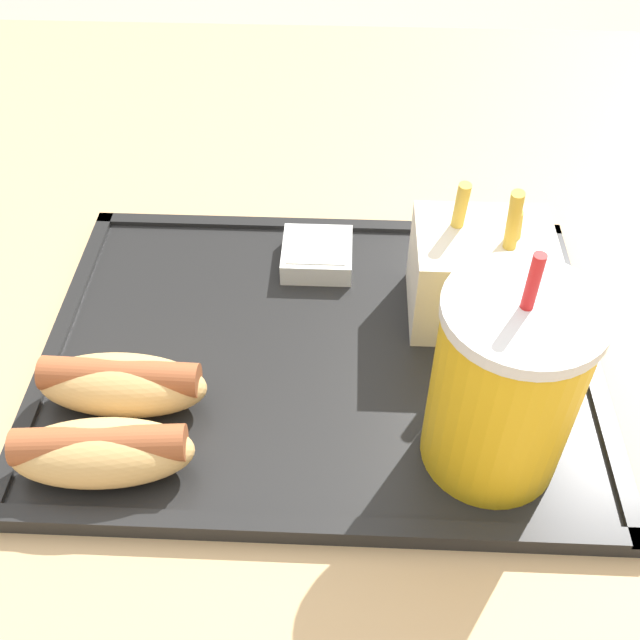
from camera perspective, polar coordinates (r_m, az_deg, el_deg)
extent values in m
cube|color=tan|center=(0.88, 1.57, -18.27)|extent=(1.43, 1.08, 0.76)
cube|color=black|center=(0.55, 0.00, -2.59)|extent=(0.40, 0.30, 0.01)
cube|color=black|center=(0.65, 0.55, 7.27)|extent=(0.40, 0.01, 0.00)
cube|color=black|center=(0.46, -0.80, -15.40)|extent=(0.40, 0.01, 0.00)
cube|color=black|center=(0.57, 19.76, -2.58)|extent=(0.01, 0.30, 0.00)
cube|color=black|center=(0.58, -19.38, -1.37)|extent=(0.01, 0.30, 0.00)
cylinder|color=gold|center=(0.45, 13.80, -5.27)|extent=(0.09, 0.09, 0.12)
cylinder|color=silver|center=(0.40, 15.35, 0.57)|extent=(0.09, 0.09, 0.01)
cylinder|color=red|center=(0.39, 15.94, 2.82)|extent=(0.01, 0.01, 0.03)
ellipsoid|color=tan|center=(0.48, -16.26, -9.70)|extent=(0.12, 0.05, 0.04)
cylinder|color=#9E512D|center=(0.47, -16.47, -9.10)|extent=(0.11, 0.03, 0.02)
ellipsoid|color=tan|center=(0.51, -14.82, -4.80)|extent=(0.11, 0.05, 0.04)
cylinder|color=#9E512D|center=(0.51, -15.00, -4.18)|extent=(0.10, 0.03, 0.02)
cube|color=silver|center=(0.56, 12.03, 3.38)|extent=(0.10, 0.08, 0.07)
cylinder|color=gold|center=(0.52, 14.30, 5.99)|extent=(0.02, 0.02, 0.08)
cylinder|color=gold|center=(0.54, 10.35, 6.97)|extent=(0.01, 0.02, 0.08)
cylinder|color=gold|center=(0.54, 14.49, 5.61)|extent=(0.02, 0.02, 0.06)
cube|color=silver|center=(0.60, -0.22, 5.01)|extent=(0.06, 0.06, 0.02)
cube|color=white|center=(0.60, -0.22, 5.63)|extent=(0.05, 0.05, 0.00)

